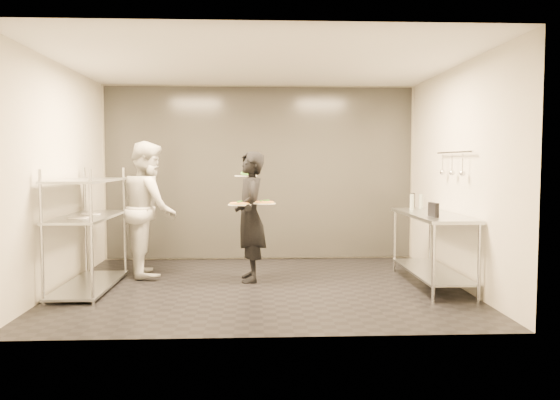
{
  "coord_description": "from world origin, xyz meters",
  "views": [
    {
      "loc": [
        -0.08,
        -6.81,
        1.58
      ],
      "look_at": [
        0.24,
        0.01,
        1.1
      ],
      "focal_mm": 35.0,
      "sensor_mm": 36.0,
      "label": 1
    }
  ],
  "objects_px": {
    "bottle_clear": "(421,201)",
    "salad_plate": "(246,175)",
    "prep_counter": "(432,237)",
    "chef": "(149,209)",
    "pizza_plate_far": "(265,203)",
    "bottle_green": "(412,202)",
    "bottle_dark": "(413,201)",
    "waiter": "(250,217)",
    "pass_rack": "(88,227)",
    "pos_monitor": "(433,210)",
    "pizza_plate_near": "(240,204)"
  },
  "relations": [
    {
      "from": "pass_rack",
      "to": "bottle_clear",
      "type": "bearing_deg",
      "value": 10.28
    },
    {
      "from": "pass_rack",
      "to": "waiter",
      "type": "relative_size",
      "value": 0.93
    },
    {
      "from": "prep_counter",
      "to": "chef",
      "type": "xyz_separation_m",
      "value": [
        -3.73,
        0.8,
        0.3
      ]
    },
    {
      "from": "salad_plate",
      "to": "waiter",
      "type": "bearing_deg",
      "value": -78.83
    },
    {
      "from": "pos_monitor",
      "to": "pass_rack",
      "type": "bearing_deg",
      "value": 171.72
    },
    {
      "from": "pizza_plate_near",
      "to": "pos_monitor",
      "type": "bearing_deg",
      "value": -12.24
    },
    {
      "from": "pizza_plate_near",
      "to": "bottle_clear",
      "type": "xyz_separation_m",
      "value": [
        2.55,
        0.69,
        -0.02
      ]
    },
    {
      "from": "chef",
      "to": "bottle_dark",
      "type": "xyz_separation_m",
      "value": [
        3.71,
        -0.0,
        0.1
      ]
    },
    {
      "from": "bottle_green",
      "to": "bottle_clear",
      "type": "distance_m",
      "value": 0.24
    },
    {
      "from": "prep_counter",
      "to": "waiter",
      "type": "relative_size",
      "value": 1.05
    },
    {
      "from": "salad_plate",
      "to": "bottle_dark",
      "type": "xyz_separation_m",
      "value": [
        2.36,
        0.14,
        -0.38
      ]
    },
    {
      "from": "pass_rack",
      "to": "pizza_plate_far",
      "type": "height_order",
      "value": "pass_rack"
    },
    {
      "from": "pizza_plate_far",
      "to": "bottle_green",
      "type": "xyz_separation_m",
      "value": [
        2.05,
        0.44,
        -0.03
      ]
    },
    {
      "from": "pizza_plate_near",
      "to": "pos_monitor",
      "type": "relative_size",
      "value": 1.24
    },
    {
      "from": "waiter",
      "to": "salad_plate",
      "type": "height_order",
      "value": "waiter"
    },
    {
      "from": "pass_rack",
      "to": "prep_counter",
      "type": "relative_size",
      "value": 0.89
    },
    {
      "from": "pass_rack",
      "to": "bottle_green",
      "type": "distance_m",
      "value": 4.3
    },
    {
      "from": "bottle_dark",
      "to": "waiter",
      "type": "bearing_deg",
      "value": -169.23
    },
    {
      "from": "bottle_clear",
      "to": "waiter",
      "type": "bearing_deg",
      "value": -169.75
    },
    {
      "from": "pass_rack",
      "to": "pizza_plate_near",
      "type": "xyz_separation_m",
      "value": [
        1.87,
        0.12,
        0.28
      ]
    },
    {
      "from": "prep_counter",
      "to": "bottle_dark",
      "type": "xyz_separation_m",
      "value": [
        -0.02,
        0.8,
        0.4
      ]
    },
    {
      "from": "waiter",
      "to": "pizza_plate_far",
      "type": "distance_m",
      "value": 0.32
    },
    {
      "from": "pass_rack",
      "to": "pos_monitor",
      "type": "xyz_separation_m",
      "value": [
        4.21,
        -0.39,
        0.24
      ]
    },
    {
      "from": "salad_plate",
      "to": "pos_monitor",
      "type": "distance_m",
      "value": 2.53
    },
    {
      "from": "pizza_plate_far",
      "to": "salad_plate",
      "type": "height_order",
      "value": "salad_plate"
    },
    {
      "from": "chef",
      "to": "bottle_green",
      "type": "distance_m",
      "value": 3.65
    },
    {
      "from": "bottle_green",
      "to": "bottle_clear",
      "type": "bearing_deg",
      "value": 43.36
    },
    {
      "from": "bottle_green",
      "to": "bottle_clear",
      "type": "relative_size",
      "value": 1.05
    },
    {
      "from": "pizza_plate_far",
      "to": "bottle_green",
      "type": "height_order",
      "value": "bottle_green"
    },
    {
      "from": "pass_rack",
      "to": "salad_plate",
      "type": "relative_size",
      "value": 5.17
    },
    {
      "from": "bottle_clear",
      "to": "salad_plate",
      "type": "bearing_deg",
      "value": -176.75
    },
    {
      "from": "salad_plate",
      "to": "bottle_clear",
      "type": "bearing_deg",
      "value": 3.25
    },
    {
      "from": "waiter",
      "to": "bottle_dark",
      "type": "relative_size",
      "value": 7.89
    },
    {
      "from": "waiter",
      "to": "pos_monitor",
      "type": "distance_m",
      "value": 2.34
    },
    {
      "from": "pizza_plate_far",
      "to": "bottle_green",
      "type": "relative_size",
      "value": 1.33
    },
    {
      "from": "pizza_plate_far",
      "to": "salad_plate",
      "type": "bearing_deg",
      "value": 117.92
    },
    {
      "from": "pass_rack",
      "to": "waiter",
      "type": "bearing_deg",
      "value": 10.32
    },
    {
      "from": "waiter",
      "to": "bottle_clear",
      "type": "height_order",
      "value": "waiter"
    },
    {
      "from": "bottle_dark",
      "to": "pass_rack",
      "type": "bearing_deg",
      "value": -169.44
    },
    {
      "from": "pos_monitor",
      "to": "bottle_clear",
      "type": "height_order",
      "value": "bottle_clear"
    },
    {
      "from": "prep_counter",
      "to": "salad_plate",
      "type": "distance_m",
      "value": 2.59
    },
    {
      "from": "pos_monitor",
      "to": "bottle_clear",
      "type": "relative_size",
      "value": 1.17
    },
    {
      "from": "pizza_plate_far",
      "to": "pass_rack",
      "type": "bearing_deg",
      "value": -174.94
    },
    {
      "from": "pizza_plate_far",
      "to": "pos_monitor",
      "type": "height_order",
      "value": "same"
    },
    {
      "from": "prep_counter",
      "to": "salad_plate",
      "type": "relative_size",
      "value": 5.81
    },
    {
      "from": "bottle_green",
      "to": "salad_plate",
      "type": "bearing_deg",
      "value": 179.37
    },
    {
      "from": "waiter",
      "to": "pizza_plate_far",
      "type": "relative_size",
      "value": 6.04
    },
    {
      "from": "pizza_plate_near",
      "to": "salad_plate",
      "type": "height_order",
      "value": "salad_plate"
    },
    {
      "from": "pizza_plate_far",
      "to": "prep_counter",
      "type": "bearing_deg",
      "value": -5.13
    },
    {
      "from": "waiter",
      "to": "bottle_green",
      "type": "distance_m",
      "value": 2.27
    }
  ]
}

